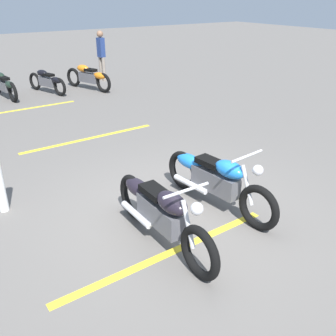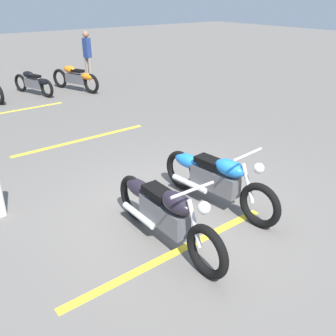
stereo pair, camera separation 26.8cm
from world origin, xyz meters
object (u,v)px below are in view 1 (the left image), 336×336
Objects in this scene: motorcycle_dark_foreground at (160,211)px; bystander_secondary at (101,53)px; motorcycle_bright_foreground at (215,179)px; motorcycle_row_center at (4,85)px; motorcycle_row_left at (48,81)px; motorcycle_row_far_left at (89,77)px.

motorcycle_dark_foreground is 1.24× the size of bystander_secondary.
motorcycle_row_center is at bearing -178.44° from motorcycle_bright_foreground.
motorcycle_row_center is at bearing 179.62° from motorcycle_dark_foreground.
motorcycle_dark_foreground is 9.05m from motorcycle_row_left.
bystander_secondary is at bearing 159.09° from motorcycle_bright_foreground.
motorcycle_bright_foreground is 1.07× the size of motorcycle_row_far_left.
motorcycle_bright_foreground reaches higher than motorcycle_row_center.
motorcycle_dark_foreground is 9.05m from motorcycle_row_center.
motorcycle_bright_foreground is 1.24m from motorcycle_dark_foreground.
bystander_secondary reaches higher than motorcycle_bright_foreground.
bystander_secondary reaches higher than motorcycle_row_far_left.
motorcycle_dark_foreground is at bearing 172.46° from motorcycle_row_center.
motorcycle_row_center is (9.05, -0.11, -0.05)m from motorcycle_dark_foreground.
motorcycle_row_far_left is 1.02× the size of motorcycle_row_center.
motorcycle_row_far_left is at bearing -121.00° from motorcycle_row_left.
motorcycle_dark_foreground reaches higher than motorcycle_row_center.
motorcycle_bright_foreground reaches higher than motorcycle_row_far_left.
motorcycle_row_center is at bearing 67.89° from motorcycle_row_left.
motorcycle_dark_foreground is 9.04m from motorcycle_row_far_left.
bystander_secondary reaches higher than motorcycle_row_left.
bystander_secondary is at bearing -86.33° from motorcycle_row_center.
motorcycle_dark_foreground is 10.45m from bystander_secondary.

